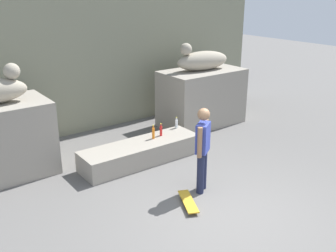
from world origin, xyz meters
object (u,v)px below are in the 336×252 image
(skateboard, at_px, (188,202))
(bottle_orange, at_px, (153,133))
(bottle_red, at_px, (161,131))
(statue_reclining_right, at_px, (202,60))
(bottle_clear, at_px, (176,124))
(skater, at_px, (203,147))

(skateboard, bearing_deg, bottle_orange, 6.57)
(bottle_red, bearing_deg, statue_reclining_right, 26.70)
(statue_reclining_right, xyz_separation_m, skateboard, (-3.06, -3.22, -1.78))
(bottle_red, xyz_separation_m, bottle_clear, (0.60, 0.19, -0.01))
(statue_reclining_right, relative_size, skater, 0.99)
(statue_reclining_right, bearing_deg, skateboard, 52.42)
(bottle_red, relative_size, bottle_orange, 0.91)
(skateboard, distance_m, bottle_orange, 2.27)
(skateboard, bearing_deg, bottle_clear, -8.63)
(skateboard, distance_m, bottle_clear, 2.84)
(skater, xyz_separation_m, bottle_clear, (0.99, 2.08, -0.35))
(bottle_clear, bearing_deg, statue_reclining_right, 29.90)
(skater, bearing_deg, skateboard, 171.50)
(bottle_red, bearing_deg, bottle_orange, -168.93)
(skater, bearing_deg, statue_reclining_right, 15.56)
(statue_reclining_right, bearing_deg, bottle_orange, 31.19)
(bottle_red, relative_size, bottle_clear, 1.07)
(bottle_orange, bearing_deg, skater, -94.42)
(bottle_clear, bearing_deg, bottle_orange, -164.18)
(skater, height_order, bottle_clear, skater)
(statue_reclining_right, relative_size, bottle_clear, 5.90)
(statue_reclining_right, distance_m, skater, 4.00)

